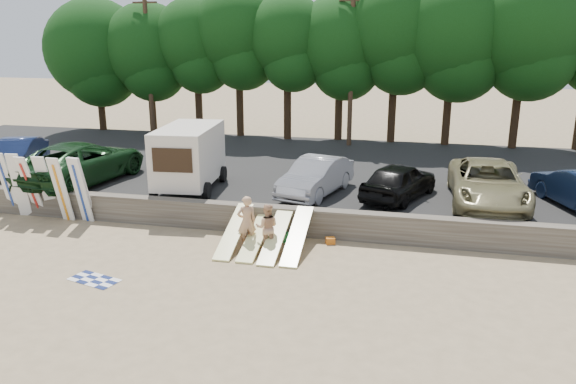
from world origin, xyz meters
name	(u,v)px	position (x,y,z in m)	size (l,w,h in m)	color
ground	(221,263)	(0.00, 0.00, 0.00)	(120.00, 120.00, 0.00)	tan
seawall	(249,218)	(0.00, 3.00, 0.50)	(44.00, 0.50, 1.00)	#6B6356
parking_lot	(294,172)	(0.00, 10.50, 0.35)	(44.00, 14.50, 0.70)	#282828
treeline	(318,37)	(-0.14, 17.51, 6.60)	(34.18, 6.59, 9.51)	#382616
utility_poles	(351,60)	(2.00, 16.00, 5.43)	(25.80, 0.26, 9.00)	#473321
box_trailer	(189,155)	(-3.23, 5.43, 2.14)	(2.63, 4.23, 2.57)	silver
car_0	(17,156)	(-12.12, 6.46, 1.44)	(1.57, 4.50, 1.48)	#142148
car_1	(81,162)	(-8.18, 5.46, 1.58)	(2.91, 6.31, 1.75)	#123316
car_2	(316,177)	(1.91, 5.83, 1.42)	(1.53, 4.37, 1.44)	#9A9A9F
car_3	(399,181)	(5.14, 5.96, 1.41)	(1.69, 4.19, 1.43)	black
car_4	(488,183)	(8.38, 6.01, 1.49)	(2.63, 5.69, 1.58)	#887F56
surfboard_upright_0	(7,184)	(-9.58, 2.62, 1.28)	(0.50, 0.06, 2.60)	white
surfboard_upright_1	(19,185)	(-8.98, 2.53, 1.28)	(0.50, 0.06, 2.60)	white
surfboard_upright_2	(31,187)	(-8.49, 2.54, 1.25)	(0.50, 0.06, 2.60)	white
surfboard_upright_3	(47,187)	(-7.87, 2.63, 1.26)	(0.50, 0.06, 2.60)	white
surfboard_upright_4	(61,190)	(-7.09, 2.36, 1.27)	(0.50, 0.06, 2.60)	white
surfboard_upright_5	(82,189)	(-6.37, 2.62, 1.27)	(0.50, 0.06, 2.60)	white
surfboard_upright_6	(80,190)	(-6.32, 2.45, 1.28)	(0.50, 0.06, 2.60)	white
surfboard_low_0	(234,231)	(-0.07, 1.51, 0.53)	(0.56, 3.00, 0.07)	#FFFBA0
surfboard_low_1	(256,236)	(0.69, 1.54, 0.41)	(0.56, 3.00, 0.07)	#FFFBA0
surfboard_low_2	(276,236)	(1.39, 1.43, 0.49)	(0.56, 3.00, 0.07)	#FFFBA0
surfboard_low_3	(297,235)	(2.10, 1.47, 0.56)	(0.56, 3.00, 0.07)	#FFFBA0
beachgoer_a	(247,222)	(0.37, 1.52, 0.88)	(0.64, 0.42, 1.76)	tan
beachgoer_b	(267,227)	(1.11, 1.39, 0.79)	(0.76, 0.60, 1.57)	tan
cooler	(283,236)	(1.41, 2.31, 0.16)	(0.38, 0.30, 0.32)	green
gear_bag	(330,241)	(3.05, 2.40, 0.11)	(0.30, 0.25, 0.22)	#CC6718
beach_towel	(94,280)	(-3.19, -1.98, 0.01)	(1.50, 1.50, 0.00)	white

